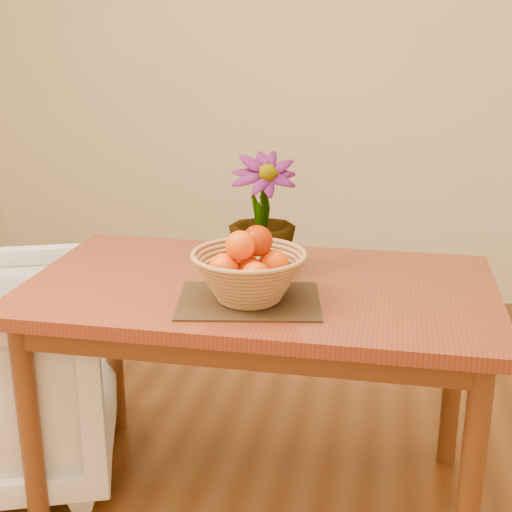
# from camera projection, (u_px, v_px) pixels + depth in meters

# --- Properties ---
(wall_back) EXTENTS (4.00, 0.02, 2.70)m
(wall_back) POSITION_uv_depth(u_px,v_px,m) (328.00, 53.00, 3.78)
(wall_back) COLOR beige
(wall_back) RESTS_ON floor
(table) EXTENTS (1.40, 0.80, 0.75)m
(table) POSITION_uv_depth(u_px,v_px,m) (260.00, 310.00, 2.17)
(table) COLOR maroon
(table) RESTS_ON floor
(placemat) EXTENTS (0.44, 0.36, 0.01)m
(placemat) POSITION_uv_depth(u_px,v_px,m) (249.00, 301.00, 1.99)
(placemat) COLOR #352313
(placemat) RESTS_ON table
(wicker_basket) EXTENTS (0.32, 0.32, 0.13)m
(wicker_basket) POSITION_uv_depth(u_px,v_px,m) (249.00, 278.00, 1.97)
(wicker_basket) COLOR #A67E45
(wicker_basket) RESTS_ON placemat
(orange_pile) EXTENTS (0.21, 0.21, 0.15)m
(orange_pile) POSITION_uv_depth(u_px,v_px,m) (250.00, 257.00, 1.96)
(orange_pile) COLOR #FF5804
(orange_pile) RESTS_ON wicker_basket
(potted_plant) EXTENTS (0.26, 0.26, 0.37)m
(potted_plant) POSITION_uv_depth(u_px,v_px,m) (262.00, 214.00, 2.18)
(potted_plant) COLOR #1B4212
(potted_plant) RESTS_ON table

